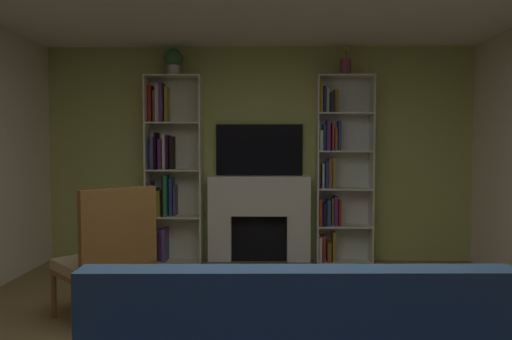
{
  "coord_description": "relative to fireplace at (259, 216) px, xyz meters",
  "views": [
    {
      "loc": [
        0.09,
        -2.72,
        1.42
      ],
      "look_at": [
        0.0,
        1.29,
        1.21
      ],
      "focal_mm": 34.29,
      "sensor_mm": 36.0,
      "label": 1
    }
  ],
  "objects": [
    {
      "name": "potted_plant",
      "position": [
        -1.01,
        -0.02,
        1.85
      ],
      "size": [
        0.22,
        0.22,
        0.32
      ],
      "color": "beige",
      "rests_on": "bookshelf_left"
    },
    {
      "name": "bookshelf_right",
      "position": [
        0.93,
        0.03,
        0.53
      ],
      "size": [
        0.66,
        0.28,
        2.23
      ],
      "color": "silver",
      "rests_on": "ground_plane"
    },
    {
      "name": "fireplace",
      "position": [
        0.0,
        0.0,
        0.0
      ],
      "size": [
        1.31,
        0.55,
        1.04
      ],
      "color": "white",
      "rests_on": "ground_plane"
    },
    {
      "name": "vase_with_flowers",
      "position": [
        1.01,
        -0.02,
        1.78
      ],
      "size": [
        0.13,
        0.13,
        0.34
      ],
      "color": "#85394C",
      "rests_on": "bookshelf_right"
    },
    {
      "name": "bookshelf_left",
      "position": [
        -1.09,
        0.02,
        0.54
      ],
      "size": [
        0.66,
        0.31,
        2.23
      ],
      "color": "beige",
      "rests_on": "ground_plane"
    },
    {
      "name": "wall_back_accent",
      "position": [
        0.0,
        0.16,
        0.74
      ],
      "size": [
        5.25,
        0.06,
        2.59
      ],
      "primitive_type": "cube",
      "color": "#ADBA5E",
      "rests_on": "ground_plane"
    },
    {
      "name": "armchair",
      "position": [
        -1.17,
        -1.99,
        -0.03
      ],
      "size": [
        0.88,
        0.88,
        1.09
      ],
      "color": "brown",
      "rests_on": "ground_plane"
    },
    {
      "name": "tv",
      "position": [
        0.0,
        0.1,
        0.79
      ],
      "size": [
        1.04,
        0.06,
        0.62
      ],
      "primitive_type": "cube",
      "color": "black",
      "rests_on": "fireplace"
    }
  ]
}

